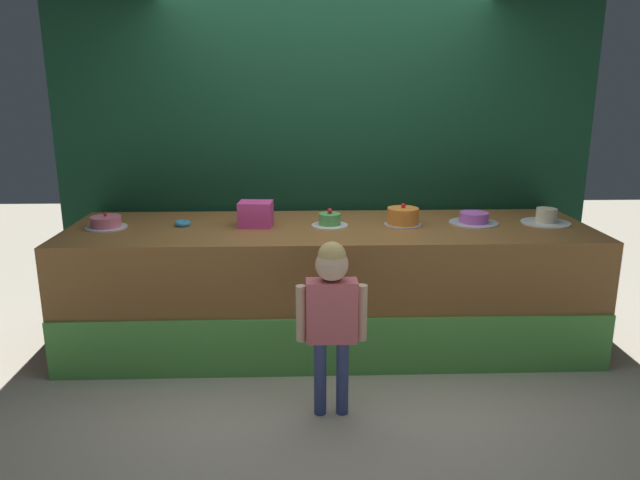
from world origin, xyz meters
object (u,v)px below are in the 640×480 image
child_figure (332,305)px  cake_right (474,219)px  cake_center (403,217)px  cake_far_left (106,223)px  pink_box (256,214)px  cake_left (330,220)px  donut (183,223)px  cake_far_right (546,218)px

child_figure → cake_right: bearing=44.0°
cake_center → cake_right: bearing=3.7°
cake_far_left → cake_center: bearing=0.3°
pink_box → cake_left: pink_box is taller
child_figure → cake_left: child_figure is taller
pink_box → cake_right: pink_box is taller
pink_box → cake_left: bearing=-1.6°
cake_right → donut: bearing=-180.0°
child_figure → cake_far_left: size_ratio=3.63×
child_figure → cake_center: cake_center is taller
cake_far_left → pink_box: bearing=1.0°
cake_right → cake_far_right: (0.53, -0.01, 0.01)m
cake_far_left → cake_right: 2.63m
cake_far_right → cake_center: bearing=-178.8°
pink_box → donut: pink_box is taller
child_figure → cake_far_left: 1.86m
donut → cake_far_left: size_ratio=0.39×
cake_far_left → cake_center: (2.11, 0.01, 0.02)m
child_figure → donut: bearing=133.8°
cake_left → cake_right: (1.05, 0.04, -0.01)m
donut → cake_center: size_ratio=0.42×
cake_far_left → cake_left: 1.58m
child_figure → cake_center: (0.57, 1.02, 0.28)m
cake_far_left → cake_center: size_ratio=1.07×
cake_right → cake_far_right: 0.53m
cake_center → cake_far_right: (1.05, 0.02, -0.02)m
cake_far_left → cake_center: 2.11m
child_figure → pink_box: pink_box is taller
donut → cake_center: bearing=-1.2°
cake_center → donut: bearing=178.8°
child_figure → pink_box: bearing=115.3°
cake_center → cake_far_right: 1.05m
cake_far_right → pink_box: bearing=-179.6°
donut → cake_far_right: size_ratio=0.32×
pink_box → cake_far_left: pink_box is taller
pink_box → donut: 0.53m
cake_center → cake_right: (0.53, 0.03, -0.03)m
cake_far_left → child_figure: bearing=-33.3°
cake_left → cake_center: size_ratio=0.97×
child_figure → cake_right: size_ratio=2.94×
donut → cake_far_left: (-0.53, -0.04, 0.02)m
cake_right → cake_far_right: bearing=-1.4°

